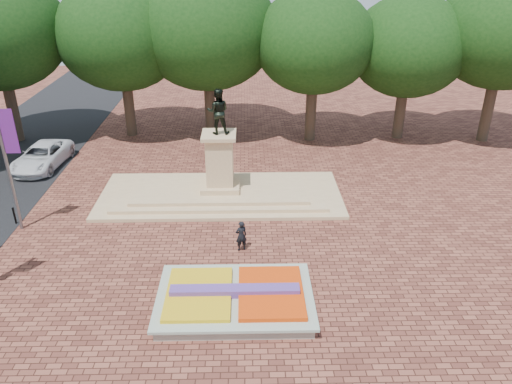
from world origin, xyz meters
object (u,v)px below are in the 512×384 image
(flower_bed, at_px, (236,298))
(van, at_px, (42,156))
(pedestrian, at_px, (241,236))
(monument, at_px, (220,183))

(flower_bed, distance_m, van, 19.65)
(van, bearing_deg, pedestrian, -33.31)
(flower_bed, bearing_deg, monument, 95.87)
(van, bearing_deg, flower_bed, -43.35)
(flower_bed, xyz_separation_m, monument, (-1.03, 10.00, 0.50))
(monument, bearing_deg, pedestrian, -77.98)
(monument, xyz_separation_m, van, (-12.00, 4.70, -0.13))
(monument, bearing_deg, flower_bed, -84.13)
(flower_bed, relative_size, monument, 0.45)
(van, distance_m, pedestrian, 16.89)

